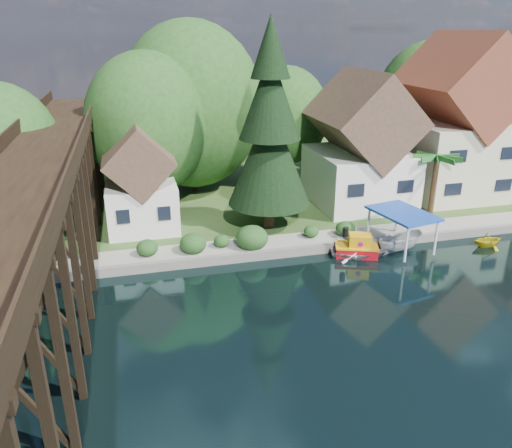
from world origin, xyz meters
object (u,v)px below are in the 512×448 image
object	(u,v)px
shed	(141,185)
boat_canopy	(401,235)
house_center	(454,128)
palm_tree	(437,159)
tugboat	(357,247)
trestle_bridge	(48,215)
conifer	(270,131)
house_left	(360,149)
boat_yellow	(488,238)
boat_white_a	(359,251)

from	to	relation	value
shed	boat_canopy	size ratio (longest dim) A/B	1.57
house_center	palm_tree	bearing A→B (deg)	-134.46
house_center	shed	distance (m)	27.20
house_center	boat_canopy	size ratio (longest dim) A/B	2.78
palm_tree	tugboat	xyz separation A→B (m)	(-8.86, -5.18, -4.34)
trestle_bridge	tugboat	distance (m)	19.54
house_center	tugboat	distance (m)	17.23
conifer	trestle_bridge	bearing A→B (deg)	-152.34
shed	house_center	bearing A→B (deg)	4.24
house_center	trestle_bridge	bearing A→B (deg)	-160.51
shed	palm_tree	bearing A→B (deg)	-5.90
shed	palm_tree	size ratio (longest dim) A/B	1.54
house_left	boat_yellow	xyz separation A→B (m)	(5.57, -9.86, -4.54)
trestle_bridge	shed	bearing A→B (deg)	61.81
trestle_bridge	shed	distance (m)	10.69
house_left	boat_white_a	distance (m)	11.04
house_center	palm_tree	world-z (taller)	house_center
house_left	boat_yellow	size ratio (longest dim) A/B	4.83
tugboat	house_left	bearing A→B (deg)	65.42
palm_tree	boat_canopy	distance (m)	8.54
trestle_bridge	house_left	distance (m)	25.42
boat_yellow	palm_tree	bearing A→B (deg)	9.06
shed	conifer	distance (m)	10.16
house_left	boat_canopy	world-z (taller)	house_left
tugboat	boat_yellow	xyz separation A→B (m)	(9.70, -0.83, -0.02)
house_left	shed	bearing A→B (deg)	-175.23
shed	trestle_bridge	bearing A→B (deg)	-118.19
boat_yellow	boat_canopy	bearing A→B (deg)	83.98
trestle_bridge	palm_tree	size ratio (longest dim) A/B	8.65
palm_tree	boat_canopy	bearing A→B (deg)	-137.53
conifer	tugboat	size ratio (longest dim) A/B	4.65
shed	boat_white_a	world-z (taller)	shed
house_left	conifer	size ratio (longest dim) A/B	0.74
conifer	boat_canopy	bearing A→B (deg)	-35.80
palm_tree	tugboat	world-z (taller)	palm_tree
conifer	boat_yellow	size ratio (longest dim) A/B	6.56
house_center	palm_tree	size ratio (longest dim) A/B	2.72
house_left	conifer	xyz separation A→B (m)	(-8.79, -3.38, 2.56)
conifer	house_left	bearing A→B (deg)	21.04
house_center	conifer	world-z (taller)	conifer
trestle_bridge	conifer	size ratio (longest dim) A/B	2.96
tugboat	boat_yellow	bearing A→B (deg)	-4.88
conifer	boat_canopy	size ratio (longest dim) A/B	2.99
conifer	boat_canopy	world-z (taller)	conifer
trestle_bridge	boat_white_a	size ratio (longest dim) A/B	11.54
house_center	tugboat	xyz separation A→B (m)	(-13.13, -9.53, -5.80)
house_left	shed	xyz separation A→B (m)	(-18.00, -1.50, -1.31)
boat_canopy	trestle_bridge	bearing A→B (deg)	-175.37
tugboat	boat_white_a	distance (m)	0.26
palm_tree	trestle_bridge	bearing A→B (deg)	-165.88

